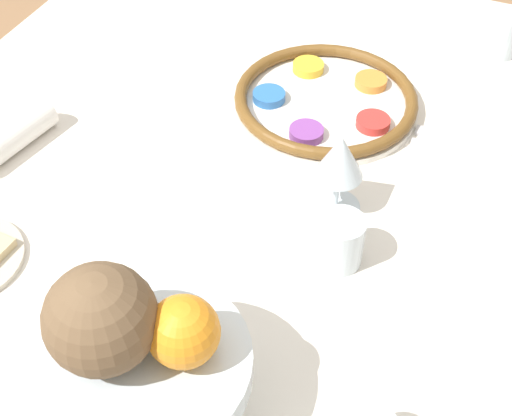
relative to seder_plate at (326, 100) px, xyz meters
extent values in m
cube|color=silver|center=(0.23, -0.06, -0.40)|extent=(1.35, 1.10, 0.76)
cylinder|color=silver|center=(0.00, 0.00, -0.01)|extent=(0.29, 0.29, 0.01)
torus|color=brown|center=(0.00, 0.00, 0.00)|extent=(0.29, 0.29, 0.02)
cylinder|color=#844299|center=(0.09, 0.00, 0.00)|extent=(0.05, 0.05, 0.01)
cylinder|color=red|center=(0.03, 0.09, 0.00)|extent=(0.05, 0.05, 0.01)
cylinder|color=orange|center=(-0.07, 0.05, 0.00)|extent=(0.05, 0.05, 0.01)
cylinder|color=gold|center=(-0.07, -0.05, 0.00)|extent=(0.05, 0.05, 0.01)
cylinder|color=#2D6BB7|center=(0.03, -0.09, 0.00)|extent=(0.05, 0.05, 0.01)
cylinder|color=silver|center=(0.21, 0.09, -0.01)|extent=(0.07, 0.07, 0.00)
cylinder|color=silver|center=(0.21, 0.09, 0.02)|extent=(0.01, 0.01, 0.06)
cone|color=silver|center=(0.21, 0.09, 0.08)|extent=(0.07, 0.07, 0.06)
cylinder|color=silver|center=(0.58, 0.00, -0.01)|extent=(0.11, 0.11, 0.01)
cylinder|color=silver|center=(0.58, 0.00, 0.02)|extent=(0.03, 0.03, 0.06)
cylinder|color=silver|center=(0.58, 0.00, 0.07)|extent=(0.22, 0.22, 0.03)
sphere|color=orange|center=(0.55, 0.04, 0.12)|extent=(0.07, 0.07, 0.07)
sphere|color=brown|center=(0.58, -0.03, 0.14)|extent=(0.11, 0.11, 0.11)
cylinder|color=white|center=(0.28, -0.40, 0.01)|extent=(0.15, 0.07, 0.05)
cylinder|color=silver|center=(-0.27, 0.23, 0.02)|extent=(0.06, 0.06, 0.07)
cylinder|color=silver|center=(0.30, 0.12, 0.02)|extent=(0.06, 0.06, 0.07)
cube|color=silver|center=(0.00, 0.24, -0.01)|extent=(0.03, 0.19, 0.01)
cube|color=silver|center=(0.03, 0.24, -0.01)|extent=(0.03, 0.19, 0.01)
camera|label=1|loc=(0.89, 0.25, 0.69)|focal=50.00mm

